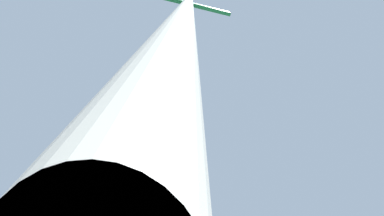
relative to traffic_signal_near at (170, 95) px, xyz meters
name	(u,v)px	position (x,y,z in m)	size (l,w,h in m)	color
traffic_signal_near	(170,95)	(0.00, 0.00, 0.00)	(1.86, 2.57, 5.43)	slate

